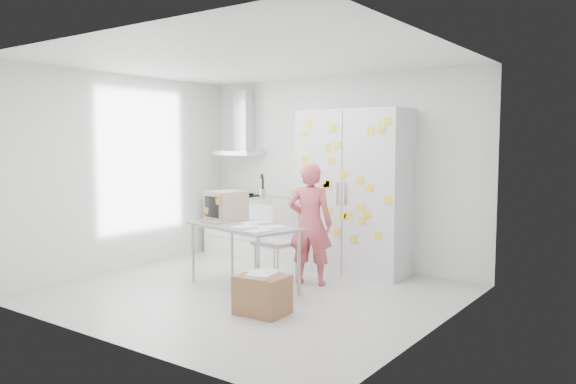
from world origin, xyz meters
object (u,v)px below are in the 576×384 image
Objects in this scene: desk at (232,214)px; chair at (280,236)px; person at (310,224)px; cardboard_box at (262,294)px.

desk reaches higher than chair.
cardboard_box is (0.27, -1.30, -0.55)m from person.
person is 2.90× the size of cardboard_box.
chair is (-0.44, -0.04, -0.19)m from person.
person reaches higher than cardboard_box.
person reaches higher than desk.
chair is 1.49m from cardboard_box.
person is 1.50× the size of chair.
chair is 1.94× the size of cardboard_box.
desk is 1.54× the size of chair.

